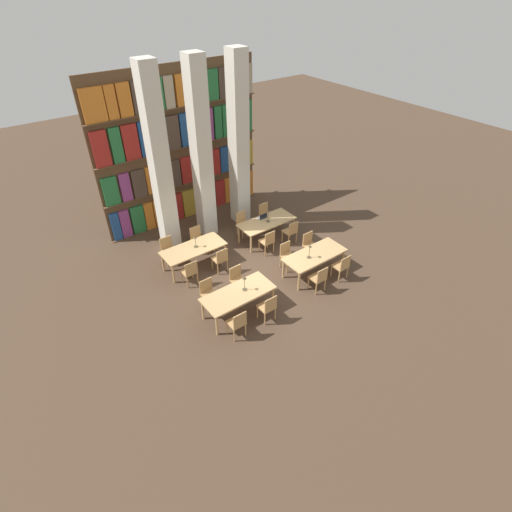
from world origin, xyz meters
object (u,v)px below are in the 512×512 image
Objects in this scene: chair_0 at (237,323)px; laptop at (262,217)px; chair_3 at (238,279)px; chair_12 at (268,241)px; chair_1 at (208,293)px; chair_7 at (310,244)px; pillar_center at (201,154)px; chair_5 at (287,255)px; reading_table_3 at (267,223)px; chair_6 at (342,266)px; chair_8 at (190,272)px; chair_15 at (265,214)px; chair_2 at (268,307)px; reading_table_2 at (194,250)px; chair_14 at (291,231)px; desk_lamp_3 at (268,214)px; chair_10 at (220,259)px; desk_lamp_0 at (244,281)px; pillar_left at (160,165)px; chair_9 at (168,249)px; reading_table_0 at (238,295)px; chair_4 at (319,278)px; chair_13 at (243,223)px; chair_11 at (197,238)px; desk_lamp_1 at (310,249)px; desk_lamp_2 at (195,240)px.

chair_0 is 4.91m from laptop.
chair_3 is 2.21m from chair_12.
chair_1 and chair_7 have the same top height.
pillar_center reaches higher than laptop.
chair_5 is (0.98, -3.35, -2.52)m from pillar_center.
reading_table_3 is (1.46, -1.64, -2.36)m from pillar_center.
chair_3 is 1.00× the size of chair_6.
laptop is at bearing 62.63° from chair_12.
chair_8 is 2.77× the size of laptop.
chair_15 is at bearing -137.00° from laptop.
chair_2 is 1.00× the size of chair_15.
chair_14 is (3.36, -0.83, -0.16)m from reading_table_2.
chair_3 is 1.96× the size of desk_lamp_3.
pillar_center reaches higher than chair_1.
chair_10 is (-1.84, 1.08, 0.00)m from chair_5.
chair_3 is at bearing -77.82° from reading_table_2.
laptop is (2.85, 0.15, 0.12)m from reading_table_2.
chair_2 is 0.95m from desk_lamp_0.
pillar_center is at bearing 47.81° from reading_table_2.
laptop is (2.93, -1.39, -2.24)m from pillar_left.
chair_8 is (0.04, 2.61, 0.00)m from chair_0.
desk_lamp_3 reaches higher than chair_9.
reading_table_0 is 2.29× the size of chair_4.
laptop is at bearing -75.89° from chair_7.
desk_lamp_3 is (2.34, 0.58, 0.54)m from chair_10.
chair_3 is at bearing 2.12° from chair_5.
chair_13 is (2.89, -0.10, 0.00)m from chair_9.
laptop is at bearing 165.91° from chair_11.
desk_lamp_1 is (2.44, 0.05, 0.00)m from desk_lamp_0.
pillar_center is 12.93× the size of desk_lamp_0.
chair_11 is at bearing -113.46° from chair_1.
chair_14 is at bearing 151.14° from chair_11.
desk_lamp_2 is at bearing 15.57° from chair_13.
reading_table_3 is at bearing 166.31° from chair_9.
chair_14 is at bearing 67.95° from chair_4.
pillar_left reaches higher than chair_15.
chair_9 is (-3.89, 2.54, 0.00)m from chair_7.
chair_4 is 1.00× the size of chair_12.
chair_6 is (0.97, -1.45, 0.00)m from chair_5.
pillar_center is 6.76× the size of chair_6.
chair_12 is at bearing -160.25° from chair_1.
reading_table_2 is 5.05× the size of desk_lamp_2.
desk_lamp_3 is at bearing 13.86° from chair_10.
chair_13 is at bearing 124.80° from desk_lamp_3.
pillar_left reaches higher than desk_lamp_0.
chair_4 is at bearing -107.44° from desk_lamp_1.
chair_4 is 4.04m from reading_table_2.
desk_lamp_3 reaches higher than chair_1.
chair_7 is (3.41, 0.80, -0.16)m from reading_table_0.
chair_6 and chair_15 have the same top height.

